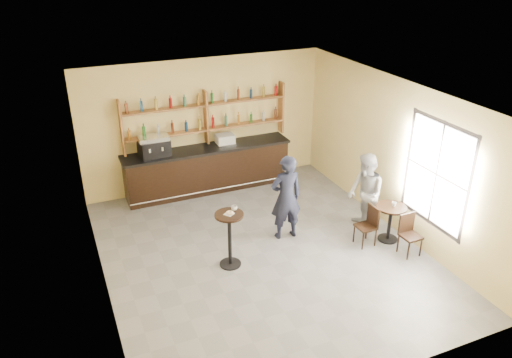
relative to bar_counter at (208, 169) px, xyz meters
name	(u,v)px	position (x,y,z in m)	size (l,w,h in m)	color
floor	(263,253)	(0.08, -3.15, -0.56)	(7.00, 7.00, 0.00)	slate
ceiling	(264,97)	(0.08, -3.15, 2.64)	(7.00, 7.00, 0.00)	white
wall_back	(205,124)	(0.08, 0.35, 1.04)	(7.00, 7.00, 0.00)	#F2D789
wall_front	(375,290)	(0.08, -6.65, 1.04)	(7.00, 7.00, 0.00)	#F2D789
wall_left	(96,212)	(-2.92, -3.15, 1.04)	(7.00, 7.00, 0.00)	#F2D789
wall_right	(396,156)	(3.08, -3.15, 1.04)	(7.00, 7.00, 0.00)	#F2D789
window_pane	(437,174)	(3.07, -4.35, 1.14)	(2.00, 2.00, 0.00)	white
window_frame	(436,174)	(3.07, -4.35, 1.14)	(0.04, 1.70, 2.10)	black
shelf_unit	(206,117)	(0.08, 0.22, 1.25)	(4.00, 0.26, 1.40)	brown
liquor_bottles	(206,110)	(0.08, 0.22, 1.42)	(3.68, 0.10, 1.00)	#8C5919
bar_counter	(208,169)	(0.00, 0.00, 0.00)	(4.13, 0.80, 1.12)	black
espresso_machine	(154,146)	(-1.27, 0.00, 0.80)	(0.68, 0.44, 0.49)	black
pastry_case	(225,140)	(0.46, 0.00, 0.69)	(0.44, 0.35, 0.27)	silver
pedestal_table	(230,240)	(-0.64, -3.26, 0.00)	(0.54, 0.54, 1.11)	black
napkin	(229,214)	(-0.64, -3.26, 0.55)	(0.16, 0.16, 0.00)	white
donut	(230,213)	(-0.63, -3.27, 0.58)	(0.14, 0.14, 0.05)	#E1A152
cup_pedestal	(234,208)	(-0.50, -3.16, 0.60)	(0.11, 0.11, 0.09)	white
man_main	(286,197)	(0.77, -2.74, 0.36)	(0.67, 0.44, 1.83)	black
cafe_table	(390,223)	(2.68, -3.70, -0.17)	(0.61, 0.61, 0.78)	black
cup_cafe	(394,204)	(2.73, -3.70, 0.26)	(0.09, 0.09, 0.09)	white
chair_west	(366,226)	(2.13, -3.65, -0.14)	(0.36, 0.36, 0.84)	black
chair_south	(411,236)	(2.73, -4.30, -0.14)	(0.36, 0.36, 0.84)	black
patron_second	(365,194)	(2.40, -3.16, 0.31)	(0.84, 0.66, 1.73)	#A1A0A5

